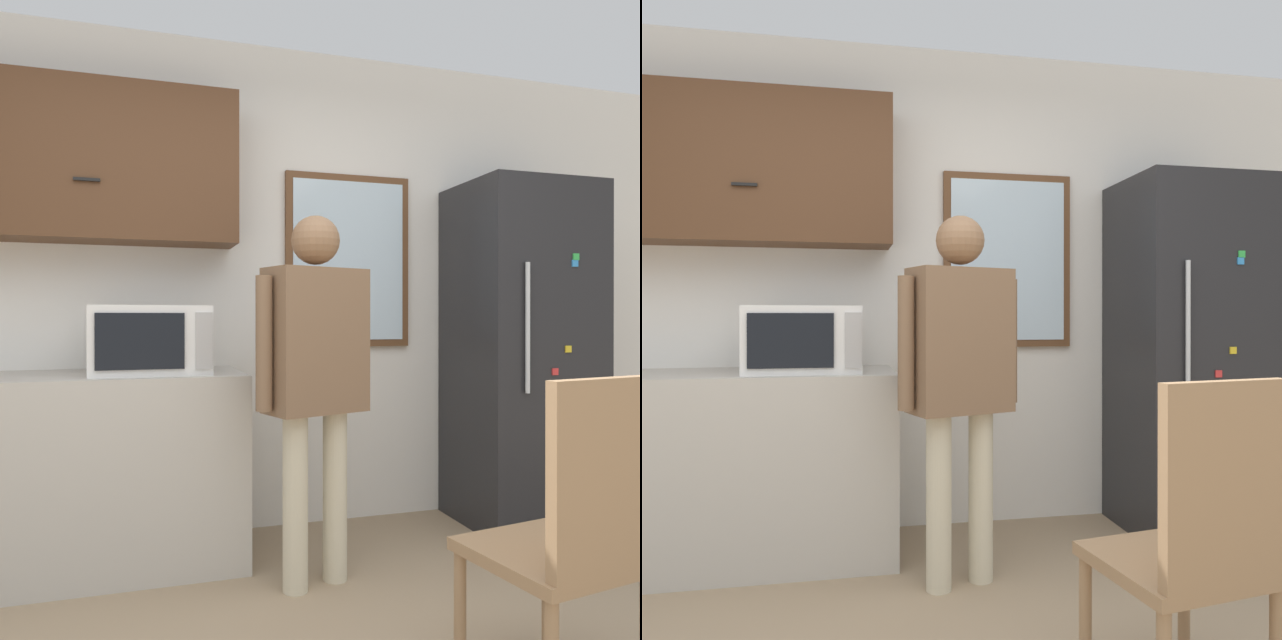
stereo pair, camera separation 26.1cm
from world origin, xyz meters
TOP-DOWN VIEW (x-y plane):
  - back_wall at (0.00, 2.10)m, footprint 6.00×0.06m
  - upper_cabinets at (-1.09, 1.92)m, footprint 2.23×0.32m
  - microwave at (-0.41, 1.68)m, footprint 0.54×0.40m
  - person at (0.27, 1.25)m, footprint 0.56×0.34m
  - refrigerator at (1.66, 1.74)m, footprint 0.73×0.67m
  - chair at (0.75, 0.17)m, footprint 0.51×0.51m
  - window at (0.71, 2.05)m, footprint 0.75×0.05m

SIDE VIEW (x-z plane):
  - chair at x=0.75m, z-range 0.04..1.05m
  - refrigerator at x=1.66m, z-range 0.00..1.94m
  - person at x=0.27m, z-range 0.18..1.80m
  - microwave at x=-0.41m, z-range 0.91..1.23m
  - back_wall at x=0.00m, z-range 0.00..2.70m
  - window at x=0.71m, z-range 1.01..2.01m
  - upper_cabinets at x=-1.09m, z-range 1.55..2.33m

